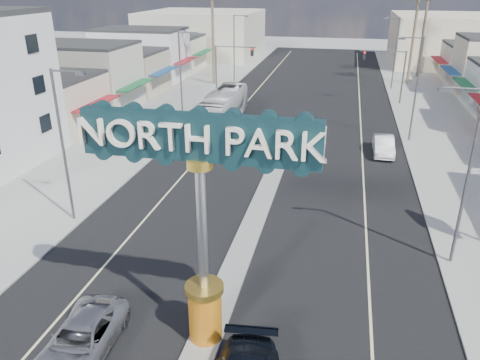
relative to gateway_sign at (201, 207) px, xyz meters
The scene contains 21 objects.
ground 28.64m from the gateway_sign, 90.00° to the left, with size 160.00×160.00×0.00m, color gray.
road 28.64m from the gateway_sign, 90.00° to the left, with size 20.00×120.00×0.01m, color black.
median_island 13.37m from the gateway_sign, 90.00° to the left, with size 1.30×30.00×0.16m, color gray.
sidewalk_left 31.87m from the gateway_sign, 116.55° to the left, with size 8.00×120.00×0.12m, color gray.
sidewalk_right 31.87m from the gateway_sign, 63.45° to the left, with size 8.00×120.00×0.12m, color gray.
storefront_row_left 47.62m from the gateway_sign, 120.33° to the left, with size 12.00×42.00×6.00m, color beige.
backdrop_far_left 76.29m from the gateway_sign, 106.77° to the left, with size 20.00×20.00×8.00m, color #B7B29E.
backdrop_far_right 76.29m from the gateway_sign, 73.23° to the left, with size 20.00×20.00×8.00m, color beige.
gateway_sign is the anchor object (origin of this frame).
traffic_signal_left 43.04m from the gateway_sign, 102.33° to the left, with size 5.09×0.45×6.00m.
traffic_signal_right 43.04m from the gateway_sign, 77.67° to the left, with size 5.09×0.45×6.00m.
streetlight_l_near 13.19m from the gateway_sign, 142.45° to the left, with size 2.03×0.22×9.00m.
streetlight_l_mid 29.91m from the gateway_sign, 110.42° to the left, with size 2.03×0.22×9.00m.
streetlight_l_far 51.10m from the gateway_sign, 101.78° to the left, with size 2.03×0.22×9.00m.
streetlight_r_near 13.19m from the gateway_sign, 37.55° to the left, with size 2.03×0.22×9.00m.
streetlight_r_mid 29.91m from the gateway_sign, 69.58° to the left, with size 2.03×0.22×9.00m.
streetlight_r_far 51.10m from the gateway_sign, 78.22° to the left, with size 2.03×0.22×9.00m.
palm_right_mid 55.76m from the gateway_sign, 76.47° to the left, with size 2.60×2.60×12.10m.
suv_left 7.07m from the gateway_sign, 157.80° to the right, with size 2.30×4.99×1.39m, color #A5A5AA.
car_parked_right 25.98m from the gateway_sign, 71.34° to the left, with size 1.56×4.46×1.47m, color silver.
city_bus 31.07m from the gateway_sign, 103.15° to the left, with size 2.71×11.60×3.23m, color silver.
Camera 1 is at (4.54, -12.09, 13.30)m, focal length 35.00 mm.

